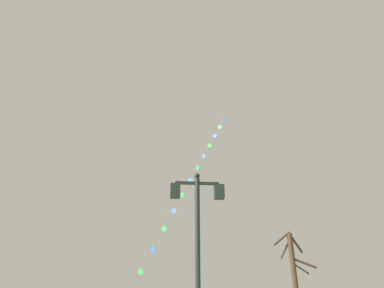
# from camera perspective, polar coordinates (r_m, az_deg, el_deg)

# --- Properties ---
(twin_lantern_lamp_post) EXTENTS (1.56, 0.28, 5.16)m
(twin_lantern_lamp_post) POSITION_cam_1_polar(r_m,az_deg,el_deg) (9.67, 0.93, -13.83)
(twin_lantern_lamp_post) COLOR #1E2D23
(twin_lantern_lamp_post) RESTS_ON ground_plane
(kite_train) EXTENTS (7.68, 9.45, 16.73)m
(kite_train) POSITION_cam_1_polar(r_m,az_deg,el_deg) (23.01, -0.41, -6.46)
(kite_train) COLOR brown
(kite_train) RESTS_ON ground_plane
(bare_tree) EXTENTS (2.13, 0.73, 5.10)m
(bare_tree) POSITION_cam_1_polar(r_m,az_deg,el_deg) (19.01, 16.94, -20.94)
(bare_tree) COLOR #4C3826
(bare_tree) RESTS_ON ground_plane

